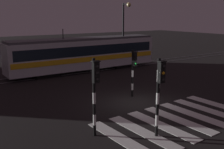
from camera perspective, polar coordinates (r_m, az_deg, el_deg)
ground_plane at (r=17.10m, az=5.30°, el=-5.94°), size 120.00×120.00×0.00m
rail_near at (r=25.23m, az=-8.97°, el=0.02°), size 80.00×0.12×0.03m
rail_far at (r=26.51m, az=-10.29°, el=0.57°), size 80.00×0.12×0.03m
crosswalk_zebra at (r=14.78m, az=13.78°, el=-9.23°), size 8.49×4.79×0.02m
traffic_light_corner_near_left at (r=11.78m, az=-3.61°, el=-2.44°), size 0.36×0.42×3.58m
traffic_light_median_centre at (r=17.80m, az=4.57°, el=1.73°), size 0.36×0.42×3.15m
traffic_light_kerb_mid_left at (r=11.87m, az=10.01°, el=-2.46°), size 0.36×0.42×3.59m
street_lamp_trackside_right at (r=27.77m, az=2.71°, el=10.06°), size 0.44×1.21×6.59m
tram at (r=26.47m, az=-5.67°, el=4.50°), size 15.24×2.58×4.15m
bollard_island_edge at (r=18.69m, az=9.93°, el=-2.69°), size 0.12×0.12×1.11m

